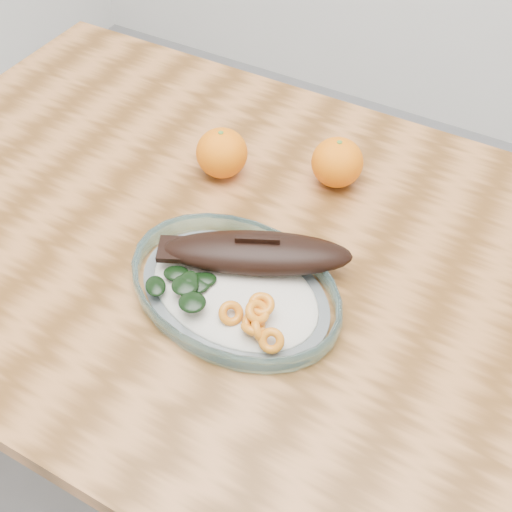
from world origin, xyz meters
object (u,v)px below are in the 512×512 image
object	(u,v)px
dining_table	(228,280)
orange_left	(222,153)
plated_meal	(236,284)
orange_right	(337,162)

from	to	relation	value
dining_table	orange_left	size ratio (longest dim) A/B	14.71
plated_meal	dining_table	bearing A→B (deg)	134.94
dining_table	plated_meal	world-z (taller)	plated_meal
orange_left	plated_meal	bearing A→B (deg)	-55.03
orange_right	orange_left	bearing A→B (deg)	-158.17
plated_meal	orange_left	size ratio (longest dim) A/B	7.48
dining_table	orange_left	bearing A→B (deg)	122.79
orange_left	orange_right	world-z (taller)	same
orange_left	orange_right	xyz separation A→B (m)	(0.17, 0.07, -0.00)
orange_left	orange_right	bearing A→B (deg)	21.83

